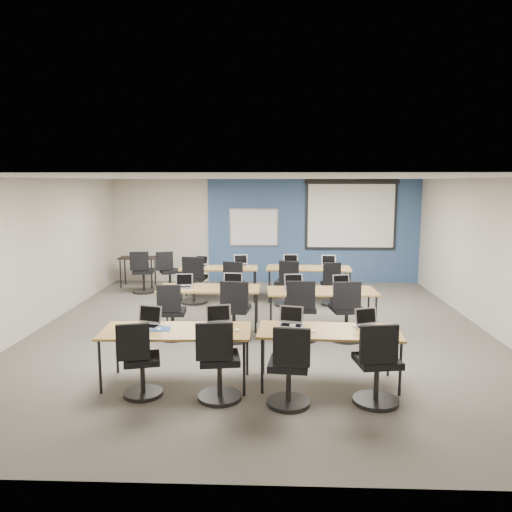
{
  "coord_description": "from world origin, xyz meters",
  "views": [
    {
      "loc": [
        0.24,
        -8.51,
        2.63
      ],
      "look_at": [
        -0.09,
        0.4,
        1.3
      ],
      "focal_mm": 35.0,
      "sensor_mm": 36.0,
      "label": 1
    }
  ],
  "objects_px": {
    "task_chair_1": "(218,367)",
    "task_chair_2": "(289,373)",
    "task_chair_8": "(194,284)",
    "laptop_10": "(291,263)",
    "task_chair_10": "(287,287)",
    "laptop_9": "(241,263)",
    "laptop_2": "(291,321)",
    "task_chair_4": "(172,317)",
    "task_chair_5": "(234,316)",
    "laptop_5": "(233,284)",
    "task_chair_3": "(377,371)",
    "training_table_mid_right": "(322,293)",
    "task_chair_7": "(347,316)",
    "laptop_6": "(294,285)",
    "utility_table": "(138,261)",
    "laptop_8": "(201,263)",
    "training_table_front_right": "(329,333)",
    "laptop_3": "(367,323)",
    "training_table_front_left": "(176,333)",
    "laptop_4": "(184,284)",
    "laptop_1": "(218,320)",
    "training_table_back_right": "(309,269)",
    "laptop_0": "(148,321)",
    "training_table_back_left": "(219,270)",
    "task_chair_11": "(332,288)",
    "training_table_mid_left": "(209,290)",
    "spare_chair_b": "(143,276)",
    "task_chair_9": "(231,288)",
    "spare_chair_a": "(169,275)",
    "laptop_11": "(329,263)",
    "whiteboard": "(254,227)",
    "projector_screen": "(351,211)",
    "laptop_7": "(342,285)",
    "task_chair_0": "(140,366)"
  },
  "relations": [
    {
      "from": "task_chair_1",
      "to": "task_chair_2",
      "type": "height_order",
      "value": "task_chair_1"
    },
    {
      "from": "task_chair_8",
      "to": "laptop_10",
      "type": "bearing_deg",
      "value": 25.22
    },
    {
      "from": "task_chair_10",
      "to": "task_chair_1",
      "type": "bearing_deg",
      "value": -88.93
    },
    {
      "from": "laptop_9",
      "to": "task_chair_2",
      "type": "bearing_deg",
      "value": -97.82
    },
    {
      "from": "laptop_2",
      "to": "task_chair_4",
      "type": "height_order",
      "value": "laptop_2"
    },
    {
      "from": "laptop_2",
      "to": "task_chair_5",
      "type": "xyz_separation_m",
      "value": [
        -0.89,
        1.53,
        -0.36
      ]
    },
    {
      "from": "task_chair_1",
      "to": "laptop_5",
      "type": "height_order",
      "value": "task_chair_1"
    },
    {
      "from": "task_chair_3",
      "to": "training_table_mid_right",
      "type": "bearing_deg",
      "value": 88.46
    },
    {
      "from": "task_chair_7",
      "to": "task_chair_10",
      "type": "bearing_deg",
      "value": 103.11
    },
    {
      "from": "laptop_6",
      "to": "utility_table",
      "type": "bearing_deg",
      "value": 129.04
    },
    {
      "from": "task_chair_1",
      "to": "laptop_8",
      "type": "relative_size",
      "value": 3.41
    },
    {
      "from": "training_table_front_right",
      "to": "laptop_3",
      "type": "distance_m",
      "value": 0.55
    },
    {
      "from": "training_table_front_right",
      "to": "task_chair_7",
      "type": "distance_m",
      "value": 1.9
    },
    {
      "from": "task_chair_8",
      "to": "laptop_9",
      "type": "relative_size",
      "value": 3.31
    },
    {
      "from": "training_table_front_left",
      "to": "laptop_4",
      "type": "relative_size",
      "value": 6.21
    },
    {
      "from": "training_table_front_right",
      "to": "laptop_3",
      "type": "bearing_deg",
      "value": 19.95
    },
    {
      "from": "laptop_1",
      "to": "laptop_5",
      "type": "distance_m",
      "value": 2.35
    },
    {
      "from": "training_table_back_right",
      "to": "laptop_0",
      "type": "xyz_separation_m",
      "value": [
        -2.43,
        -4.64,
        0.11
      ]
    },
    {
      "from": "training_table_back_left",
      "to": "task_chair_11",
      "type": "xyz_separation_m",
      "value": [
        2.47,
        -0.47,
        -0.29
      ]
    },
    {
      "from": "laptop_2",
      "to": "task_chair_10",
      "type": "distance_m",
      "value": 3.97
    },
    {
      "from": "training_table_mid_left",
      "to": "training_table_back_left",
      "type": "distance_m",
      "value": 2.16
    },
    {
      "from": "laptop_3",
      "to": "utility_table",
      "type": "distance_m",
      "value": 7.51
    },
    {
      "from": "task_chair_5",
      "to": "task_chair_10",
      "type": "bearing_deg",
      "value": 75.86
    },
    {
      "from": "training_table_back_left",
      "to": "spare_chair_b",
      "type": "height_order",
      "value": "spare_chair_b"
    },
    {
      "from": "training_table_front_right",
      "to": "laptop_6",
      "type": "distance_m",
      "value": 2.54
    },
    {
      "from": "training_table_back_left",
      "to": "task_chair_9",
      "type": "distance_m",
      "value": 0.84
    },
    {
      "from": "training_table_back_left",
      "to": "laptop_0",
      "type": "bearing_deg",
      "value": -97.67
    },
    {
      "from": "task_chair_9",
      "to": "task_chair_10",
      "type": "height_order",
      "value": "task_chair_9"
    },
    {
      "from": "spare_chair_b",
      "to": "spare_chair_a",
      "type": "bearing_deg",
      "value": 12.83
    },
    {
      "from": "task_chair_2",
      "to": "laptop_11",
      "type": "height_order",
      "value": "task_chair_2"
    },
    {
      "from": "training_table_front_right",
      "to": "task_chair_1",
      "type": "relative_size",
      "value": 1.8
    },
    {
      "from": "task_chair_10",
      "to": "whiteboard",
      "type": "bearing_deg",
      "value": 120.1
    },
    {
      "from": "training_table_front_left",
      "to": "projector_screen",
      "type": "bearing_deg",
      "value": 62.54
    },
    {
      "from": "laptop_1",
      "to": "task_chair_9",
      "type": "xyz_separation_m",
      "value": [
        -0.15,
        3.79,
        -0.38
      ]
    },
    {
      "from": "laptop_8",
      "to": "spare_chair_a",
      "type": "xyz_separation_m",
      "value": [
        -0.89,
        0.58,
        -0.39
      ]
    },
    {
      "from": "laptop_1",
      "to": "laptop_4",
      "type": "xyz_separation_m",
      "value": [
        -0.9,
        2.38,
        -0.0
      ]
    },
    {
      "from": "task_chair_3",
      "to": "utility_table",
      "type": "xyz_separation_m",
      "value": [
        -4.67,
        6.64,
        0.23
      ]
    },
    {
      "from": "training_table_back_left",
      "to": "training_table_back_right",
      "type": "height_order",
      "value": "same"
    },
    {
      "from": "laptop_3",
      "to": "task_chair_3",
      "type": "distance_m",
      "value": 0.84
    },
    {
      "from": "laptop_9",
      "to": "task_chair_7",
      "type": "bearing_deg",
      "value": -75.43
    },
    {
      "from": "training_table_front_left",
      "to": "task_chair_11",
      "type": "xyz_separation_m",
      "value": [
        2.49,
        4.29,
        -0.3
      ]
    },
    {
      "from": "laptop_7",
      "to": "task_chair_8",
      "type": "bearing_deg",
      "value": 138.52
    },
    {
      "from": "task_chair_4",
      "to": "spare_chair_b",
      "type": "relative_size",
      "value": 0.95
    },
    {
      "from": "projector_screen",
      "to": "task_chair_0",
      "type": "distance_m",
      "value": 8.14
    },
    {
      "from": "whiteboard",
      "to": "task_chair_8",
      "type": "relative_size",
      "value": 1.22
    },
    {
      "from": "laptop_1",
      "to": "task_chair_1",
      "type": "distance_m",
      "value": 0.84
    },
    {
      "from": "training_table_back_right",
      "to": "task_chair_9",
      "type": "distance_m",
      "value": 1.86
    },
    {
      "from": "training_table_mid_left",
      "to": "laptop_7",
      "type": "relative_size",
      "value": 5.88
    },
    {
      "from": "task_chair_8",
      "to": "spare_chair_b",
      "type": "distance_m",
      "value": 1.7
    },
    {
      "from": "training_table_mid_left",
      "to": "task_chair_9",
      "type": "relative_size",
      "value": 1.83
    }
  ]
}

